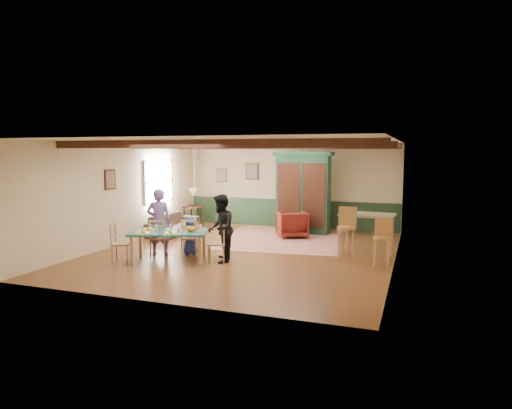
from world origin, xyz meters
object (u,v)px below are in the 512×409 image
(counter_table, at_px, (366,235))
(armoire, at_px, (303,193))
(dining_chair_far_left, at_px, (159,237))
(bar_stool_left, at_px, (346,234))
(dining_chair_far_right, at_px, (190,237))
(person_child, at_px, (190,236))
(armchair, at_px, (292,224))
(dining_chair_end_left, at_px, (121,243))
(table_lamp, at_px, (193,197))
(dining_chair_end_right, at_px, (217,243))
(end_table, at_px, (193,216))
(cat, at_px, (191,229))
(sofa, at_px, (173,224))
(person_woman, at_px, (221,228))
(bar_stool_right, at_px, (382,244))
(dining_table, at_px, (169,247))
(person_man, at_px, (159,222))

(counter_table, bearing_deg, armoire, 129.72)
(dining_chair_far_left, bearing_deg, counter_table, 178.45)
(bar_stool_left, bearing_deg, dining_chair_far_right, -170.07)
(person_child, distance_m, armchair, 3.42)
(dining_chair_far_left, distance_m, bar_stool_left, 4.39)
(dining_chair_end_left, relative_size, table_lamp, 1.47)
(dining_chair_end_right, height_order, table_lamp, table_lamp)
(dining_chair_end_left, height_order, counter_table, counter_table)
(end_table, bearing_deg, dining_chair_end_left, -80.71)
(cat, distance_m, sofa, 3.82)
(person_woman, height_order, bar_stool_right, person_woman)
(bar_stool_right, bearing_deg, counter_table, 114.52)
(dining_chair_far_right, distance_m, person_woman, 1.08)
(dining_table, xyz_separation_m, table_lamp, (-1.82, 4.67, 0.61))
(person_woman, distance_m, sofa, 3.96)
(dining_chair_far_left, height_order, dining_chair_far_right, same)
(dining_chair_end_right, bearing_deg, armchair, 146.94)
(person_child, distance_m, armoire, 4.29)
(dining_table, height_order, end_table, dining_table)
(person_woman, bearing_deg, bar_stool_left, 94.00)
(armchair, relative_size, bar_stool_right, 0.80)
(dining_chair_end_right, distance_m, end_table, 5.16)
(armoire, distance_m, counter_table, 3.46)
(dining_chair_far_right, height_order, dining_chair_end_left, same)
(person_man, relative_size, person_woman, 1.05)
(dining_chair_far_right, distance_m, sofa, 3.02)
(armchair, height_order, end_table, armchair)
(armchair, bearing_deg, dining_chair_end_left, 27.59)
(dining_chair_end_left, distance_m, counter_table, 5.62)
(dining_chair_end_left, height_order, person_child, person_child)
(dining_chair_end_left, bearing_deg, dining_chair_end_right, -90.00)
(cat, bearing_deg, armchair, 50.87)
(dining_chair_far_right, xyz_separation_m, dining_chair_end_right, (0.88, -0.39, 0.00))
(table_lamp, bearing_deg, bar_stool_left, -29.65)
(dining_chair_far_left, relative_size, person_man, 0.55)
(dining_chair_far_left, distance_m, dining_chair_far_right, 0.74)
(dining_chair_far_right, height_order, person_woman, person_woman)
(counter_table, bearing_deg, bar_stool_left, -128.41)
(table_lamp, bearing_deg, bar_stool_right, -29.61)
(person_child, xyz_separation_m, armchair, (1.71, 2.96, -0.09))
(person_child, relative_size, armoire, 0.38)
(person_child, bearing_deg, dining_chair_far_right, 90.00)
(armchair, relative_size, table_lamp, 1.39)
(armoire, height_order, sofa, armoire)
(armchair, bearing_deg, person_man, 24.88)
(cat, relative_size, bar_stool_left, 0.28)
(armoire, xyz_separation_m, bar_stool_right, (2.59, -3.56, -0.70))
(dining_chair_far_left, height_order, person_man, person_man)
(cat, xyz_separation_m, sofa, (-2.22, 3.07, -0.48))
(person_child, distance_m, end_table, 4.31)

